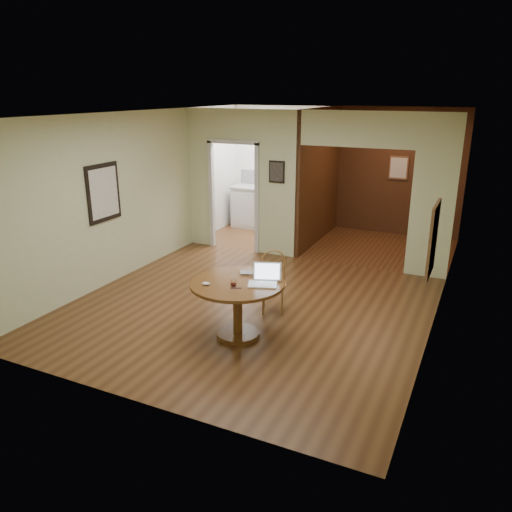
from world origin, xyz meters
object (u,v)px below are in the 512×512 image
at_px(dining_table, 238,296).
at_px(closed_laptop, 253,274).
at_px(chair, 273,278).
at_px(open_laptop, 265,278).

height_order(dining_table, closed_laptop, closed_laptop).
xyz_separation_m(dining_table, chair, (0.09, 0.93, -0.06)).
height_order(chair, open_laptop, open_laptop).
height_order(open_laptop, closed_laptop, open_laptop).
bearing_deg(dining_table, closed_laptop, 76.38).
xyz_separation_m(chair, open_laptop, (0.23, -0.82, 0.32)).
relative_size(dining_table, closed_laptop, 3.45).
xyz_separation_m(chair, closed_laptop, (-0.02, -0.62, 0.26)).
distance_m(open_laptop, closed_laptop, 0.32).
height_order(dining_table, open_laptop, open_laptop).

